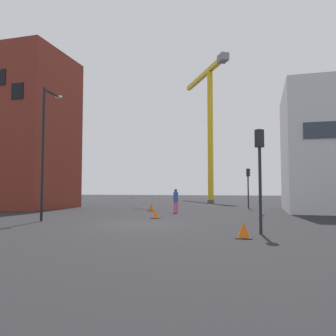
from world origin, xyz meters
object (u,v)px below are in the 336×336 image
(streetlamp_tall, at_px, (45,142))
(traffic_light_median, at_px, (260,164))
(construction_crane, at_px, (209,111))
(pedestrian_walking, at_px, (176,199))
(traffic_cone_orange, at_px, (151,207))
(traffic_light_corner, at_px, (248,181))
(traffic_cone_striped, at_px, (244,231))
(traffic_cone_on_verge, at_px, (155,214))

(streetlamp_tall, height_order, traffic_light_median, streetlamp_tall)
(construction_crane, relative_size, pedestrian_walking, 12.56)
(traffic_light_median, relative_size, pedestrian_walking, 2.33)
(construction_crane, relative_size, traffic_cone_orange, 37.41)
(traffic_light_corner, distance_m, traffic_cone_striped, 18.85)
(traffic_cone_on_verge, bearing_deg, traffic_cone_orange, 110.07)
(streetlamp_tall, xyz_separation_m, pedestrian_walking, (5.43, 7.97, -3.28))
(traffic_light_corner, distance_m, pedestrian_walking, 8.61)
(construction_crane, distance_m, traffic_light_corner, 27.59)
(construction_crane, xyz_separation_m, traffic_cone_striped, (7.33, -42.52, -14.29))
(traffic_light_corner, bearing_deg, traffic_cone_striped, -88.57)
(construction_crane, xyz_separation_m, streetlamp_tall, (-3.48, -38.69, -10.26))
(streetlamp_tall, relative_size, pedestrian_walking, 4.20)
(traffic_cone_on_verge, height_order, traffic_cone_orange, traffic_cone_orange)
(traffic_cone_on_verge, relative_size, traffic_cone_orange, 0.90)
(traffic_light_median, distance_m, pedestrian_walking, 12.13)
(streetlamp_tall, bearing_deg, construction_crane, 84.85)
(streetlamp_tall, relative_size, traffic_cone_orange, 12.51)
(traffic_light_corner, xyz_separation_m, traffic_light_median, (1.06, -17.35, 0.31))
(construction_crane, xyz_separation_m, traffic_light_corner, (6.86, -23.80, -12.15))
(pedestrian_walking, bearing_deg, streetlamp_tall, -124.27)
(streetlamp_tall, relative_size, traffic_cone_striped, 12.45)
(traffic_light_median, bearing_deg, construction_crane, 100.89)
(streetlamp_tall, bearing_deg, traffic_light_corner, 55.21)
(traffic_light_median, bearing_deg, pedestrian_walking, 119.84)
(construction_crane, relative_size, traffic_light_corner, 6.15)
(traffic_cone_striped, bearing_deg, traffic_cone_orange, 120.09)
(construction_crane, bearing_deg, traffic_cone_striped, -80.22)
(traffic_light_corner, height_order, traffic_cone_on_verge, traffic_light_corner)
(construction_crane, relative_size, traffic_cone_striped, 37.25)
(construction_crane, relative_size, traffic_light_median, 5.39)
(pedestrian_walking, xyz_separation_m, traffic_cone_striped, (5.39, -11.80, -0.74))
(pedestrian_walking, distance_m, traffic_cone_striped, 12.99)
(streetlamp_tall, height_order, traffic_cone_striped, streetlamp_tall)
(construction_crane, bearing_deg, traffic_cone_on_verge, -86.91)
(traffic_light_median, bearing_deg, traffic_cone_striped, -113.07)
(construction_crane, height_order, traffic_light_median, construction_crane)
(traffic_cone_on_verge, distance_m, traffic_cone_striped, 8.79)
(pedestrian_walking, distance_m, traffic_cone_orange, 3.01)
(construction_crane, distance_m, pedestrian_walking, 33.64)
(construction_crane, height_order, streetlamp_tall, construction_crane)
(pedestrian_walking, bearing_deg, traffic_cone_on_verge, -90.28)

